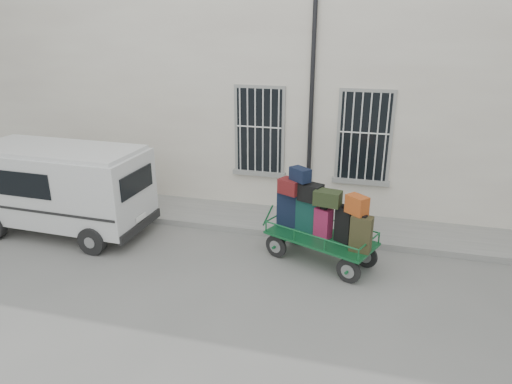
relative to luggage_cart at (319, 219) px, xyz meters
The scene contains 5 objects.
ground 1.91m from the luggage_cart, 162.63° to the right, with size 80.00×80.00×0.00m, color slate.
building 5.62m from the luggage_cart, 107.32° to the left, with size 24.00×5.15×6.00m.
sidewalk 2.49m from the luggage_cart, 132.40° to the left, with size 24.00×1.70×0.15m, color slate.
luggage_cart is the anchor object (origin of this frame).
van 6.28m from the luggage_cart, behind, with size 4.36×2.06×2.16m.
Camera 1 is at (2.59, -8.47, 4.87)m, focal length 32.00 mm.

